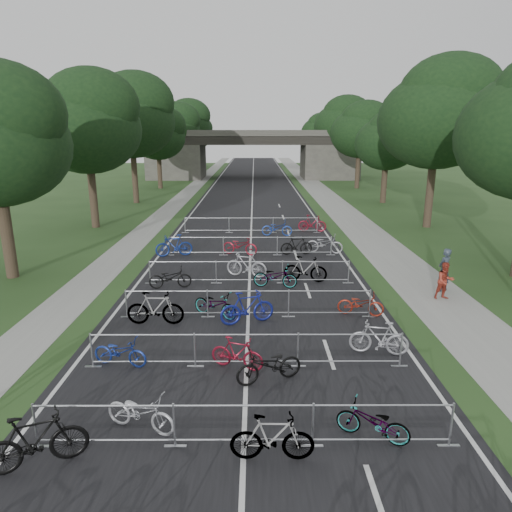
% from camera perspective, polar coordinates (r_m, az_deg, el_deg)
% --- Properties ---
extents(road, '(11.00, 140.00, 0.01)m').
position_cam_1_polar(road, '(55.55, -0.43, 8.23)').
color(road, black).
rests_on(road, ground).
extents(sidewalk_right, '(3.00, 140.00, 0.01)m').
position_cam_1_polar(sidewalk_right, '(56.08, 7.85, 8.16)').
color(sidewalk_right, gray).
rests_on(sidewalk_right, ground).
extents(sidewalk_left, '(2.00, 140.00, 0.01)m').
position_cam_1_polar(sidewalk_left, '(56.08, -8.20, 8.15)').
color(sidewalk_left, gray).
rests_on(sidewalk_left, ground).
extents(lane_markings, '(0.12, 140.00, 0.00)m').
position_cam_1_polar(lane_markings, '(55.55, -0.43, 8.23)').
color(lane_markings, silver).
rests_on(lane_markings, ground).
extents(overpass_bridge, '(31.00, 8.00, 7.05)m').
position_cam_1_polar(overpass_bridge, '(70.20, -0.38, 12.60)').
color(overpass_bridge, '#423F3B').
rests_on(overpass_bridge, ground).
extents(tree_left_1, '(7.56, 7.56, 11.53)m').
position_cam_1_polar(tree_left_1, '(35.05, -20.31, 15.16)').
color(tree_left_1, '#33261C').
rests_on(tree_left_1, ground).
extents(tree_right_1, '(8.18, 8.18, 12.47)m').
position_cam_1_polar(tree_right_1, '(35.48, 21.96, 15.97)').
color(tree_right_1, '#33261C').
rests_on(tree_right_1, ground).
extents(tree_left_2, '(8.40, 8.40, 12.81)m').
position_cam_1_polar(tree_left_2, '(46.55, -15.29, 16.36)').
color(tree_left_2, '#33261C').
rests_on(tree_left_2, ground).
extents(tree_right_2, '(6.16, 6.16, 9.39)m').
position_cam_1_polar(tree_right_2, '(46.86, 16.22, 13.63)').
color(tree_right_2, '#33261C').
rests_on(tree_right_2, ground).
extents(tree_left_3, '(6.72, 6.72, 10.25)m').
position_cam_1_polar(tree_left_3, '(58.23, -12.10, 14.63)').
color(tree_left_3, '#33261C').
rests_on(tree_left_3, ground).
extents(tree_right_3, '(7.17, 7.17, 10.93)m').
position_cam_1_polar(tree_right_3, '(58.48, 12.98, 15.01)').
color(tree_right_3, '#33261C').
rests_on(tree_right_3, ground).
extents(tree_left_4, '(7.56, 7.56, 11.53)m').
position_cam_1_polar(tree_left_4, '(70.03, -10.11, 15.45)').
color(tree_left_4, '#33261C').
rests_on(tree_left_4, ground).
extents(tree_right_4, '(8.18, 8.18, 12.47)m').
position_cam_1_polar(tree_right_4, '(70.25, 10.79, 15.90)').
color(tree_right_4, '#33261C').
rests_on(tree_right_4, ground).
extents(tree_left_5, '(8.40, 8.40, 12.81)m').
position_cam_1_polar(tree_left_5, '(81.90, -8.68, 16.02)').
color(tree_left_5, '#33261C').
rests_on(tree_left_5, ground).
extents(tree_right_5, '(6.16, 6.16, 9.39)m').
position_cam_1_polar(tree_right_5, '(82.07, 9.13, 14.48)').
color(tree_right_5, '#33261C').
rests_on(tree_right_5, ground).
extents(tree_left_6, '(6.72, 6.72, 10.25)m').
position_cam_1_polar(tree_left_6, '(93.78, -7.56, 14.95)').
color(tree_left_6, '#33261C').
rests_on(tree_left_6, ground).
extents(tree_right_6, '(7.17, 7.17, 10.93)m').
position_cam_1_polar(tree_right_6, '(93.94, 7.98, 15.20)').
color(tree_right_6, '#33261C').
rests_on(tree_right_6, ground).
extents(barrier_row_1, '(9.70, 0.08, 1.10)m').
position_cam_1_polar(barrier_row_1, '(10.75, -1.57, -20.43)').
color(barrier_row_1, '#A9ACB2').
rests_on(barrier_row_1, ground).
extents(barrier_row_2, '(9.70, 0.08, 1.10)m').
position_cam_1_polar(barrier_row_2, '(13.83, -1.21, -11.69)').
color(barrier_row_2, '#A9ACB2').
rests_on(barrier_row_2, ground).
extents(barrier_row_3, '(9.70, 0.08, 1.10)m').
position_cam_1_polar(barrier_row_3, '(17.31, -0.99, -5.98)').
color(barrier_row_3, '#A9ACB2').
rests_on(barrier_row_3, ground).
extents(barrier_row_4, '(9.70, 0.08, 1.10)m').
position_cam_1_polar(barrier_row_4, '(21.08, -0.84, -2.03)').
color(barrier_row_4, '#A9ACB2').
rests_on(barrier_row_4, ground).
extents(barrier_row_5, '(9.70, 0.08, 1.10)m').
position_cam_1_polar(barrier_row_5, '(25.90, -0.72, 1.26)').
color(barrier_row_5, '#A9ACB2').
rests_on(barrier_row_5, ground).
extents(barrier_row_6, '(9.70, 0.08, 1.10)m').
position_cam_1_polar(barrier_row_6, '(31.75, -0.62, 3.88)').
color(barrier_row_6, '#A9ACB2').
rests_on(barrier_row_6, ground).
extents(bike_4, '(2.16, 1.35, 1.26)m').
position_cam_1_polar(bike_4, '(11.16, -25.88, -20.13)').
color(bike_4, black).
rests_on(bike_4, ground).
extents(bike_5, '(1.92, 1.22, 0.95)m').
position_cam_1_polar(bike_5, '(11.59, -14.24, -18.42)').
color(bike_5, '#B5B5BD').
rests_on(bike_5, ground).
extents(bike_6, '(1.82, 0.54, 1.09)m').
position_cam_1_polar(bike_6, '(10.41, 2.04, -21.79)').
color(bike_6, '#A9ACB2').
rests_on(bike_6, ground).
extents(bike_7, '(1.77, 1.24, 0.88)m').
position_cam_1_polar(bike_7, '(11.33, 14.39, -19.52)').
color(bike_7, '#A9ACB2').
rests_on(bike_7, ground).
extents(bike_8, '(1.80, 0.98, 0.90)m').
position_cam_1_polar(bike_8, '(14.53, -16.62, -11.42)').
color(bike_8, navy).
rests_on(bike_8, ground).
extents(bike_9, '(1.71, 1.00, 0.99)m').
position_cam_1_polar(bike_9, '(13.76, -2.38, -12.08)').
color(bike_9, maroon).
rests_on(bike_9, ground).
extents(bike_10, '(2.06, 1.34, 1.02)m').
position_cam_1_polar(bike_10, '(13.08, 1.68, -13.55)').
color(bike_10, black).
rests_on(bike_10, ground).
extents(bike_11, '(1.92, 0.90, 1.11)m').
position_cam_1_polar(bike_11, '(15.05, 15.12, -9.88)').
color(bike_11, '#97969D').
rests_on(bike_11, ground).
extents(bike_12, '(2.09, 0.62, 1.25)m').
position_cam_1_polar(bike_12, '(17.03, -12.48, -6.42)').
color(bike_12, '#A9ACB2').
rests_on(bike_12, ground).
extents(bike_13, '(1.99, 1.59, 1.01)m').
position_cam_1_polar(bike_13, '(17.39, -5.11, -6.07)').
color(bike_13, '#A9ACB2').
rests_on(bike_13, ground).
extents(bike_14, '(2.13, 1.21, 1.23)m').
position_cam_1_polar(bike_14, '(16.73, -1.10, -6.49)').
color(bike_14, navy).
rests_on(bike_14, ground).
extents(bike_15, '(1.83, 0.98, 0.92)m').
position_cam_1_polar(bike_15, '(17.95, 12.95, -5.88)').
color(bike_15, maroon).
rests_on(bike_15, ground).
extents(bike_16, '(1.96, 0.93, 0.99)m').
position_cam_1_polar(bike_16, '(20.81, -10.67, -2.68)').
color(bike_16, black).
rests_on(bike_16, ground).
extents(bike_17, '(2.13, 1.20, 1.23)m').
position_cam_1_polar(bike_17, '(22.00, -1.19, -1.10)').
color(bike_17, '#9B9CA3').
rests_on(bike_17, ground).
extents(bike_18, '(2.08, 1.01, 1.05)m').
position_cam_1_polar(bike_18, '(20.54, 2.42, -2.58)').
color(bike_18, '#A9ACB2').
rests_on(bike_18, ground).
extents(bike_19, '(2.10, 0.96, 1.22)m').
position_cam_1_polar(bike_19, '(21.42, 6.20, -1.66)').
color(bike_19, '#A9ACB2').
rests_on(bike_19, ground).
extents(bike_20, '(2.16, 1.08, 1.25)m').
position_cam_1_polar(bike_20, '(26.06, -10.22, 1.29)').
color(bike_20, navy).
rests_on(bike_20, ground).
extents(bike_21, '(2.16, 1.27, 1.07)m').
position_cam_1_polar(bike_21, '(26.05, -2.03, 1.32)').
color(bike_21, maroon).
rests_on(bike_21, ground).
extents(bike_22, '(1.89, 0.73, 1.11)m').
position_cam_1_polar(bike_22, '(26.11, 5.08, 1.33)').
color(bike_22, black).
rests_on(bike_22, ground).
extents(bike_23, '(2.21, 1.20, 1.10)m').
position_cam_1_polar(bike_23, '(26.68, 8.57, 1.52)').
color(bike_23, gray).
rests_on(bike_23, ground).
extents(bike_26, '(2.10, 0.87, 1.08)m').
position_cam_1_polar(bike_26, '(30.83, 2.63, 3.51)').
color(bike_26, '#1C3B9B').
rests_on(bike_26, ground).
extents(bike_27, '(2.04, 0.86, 1.19)m').
position_cam_1_polar(bike_27, '(32.36, 7.04, 4.07)').
color(bike_27, maroon).
rests_on(bike_27, ground).
extents(pedestrian_a, '(0.84, 0.78, 1.92)m').
position_cam_1_polar(pedestrian_a, '(21.64, 22.46, -1.62)').
color(pedestrian_a, '#2E3845').
rests_on(pedestrian_a, ground).
extents(pedestrian_b, '(0.84, 0.70, 1.59)m').
position_cam_1_polar(pedestrian_b, '(20.62, 22.55, -2.92)').
color(pedestrian_b, maroon).
rests_on(pedestrian_b, ground).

